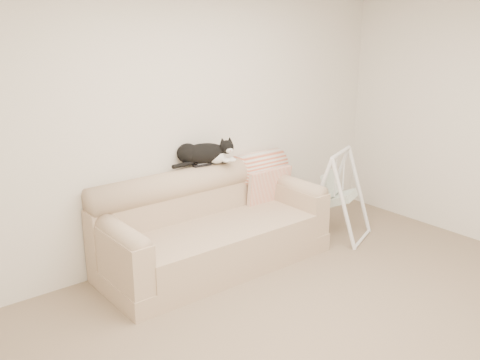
# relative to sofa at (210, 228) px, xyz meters

# --- Properties ---
(ground_plane) EXTENTS (5.00, 5.00, 0.00)m
(ground_plane) POSITION_rel_sofa_xyz_m (0.02, -1.62, -0.35)
(ground_plane) COLOR #77644D
(ground_plane) RESTS_ON ground
(room_shell) EXTENTS (5.04, 4.04, 2.60)m
(room_shell) POSITION_rel_sofa_xyz_m (0.02, -1.62, 1.18)
(room_shell) COLOR silver
(room_shell) RESTS_ON ground
(sofa) EXTENTS (2.20, 0.93, 0.90)m
(sofa) POSITION_rel_sofa_xyz_m (0.00, 0.00, 0.00)
(sofa) COLOR tan
(sofa) RESTS_ON ground
(remote_a) EXTENTS (0.18, 0.07, 0.03)m
(remote_a) POSITION_rel_sofa_xyz_m (0.09, 0.24, 0.56)
(remote_a) COLOR black
(remote_a) RESTS_ON sofa
(remote_b) EXTENTS (0.18, 0.10, 0.02)m
(remote_b) POSITION_rel_sofa_xyz_m (0.29, 0.23, 0.56)
(remote_b) COLOR black
(remote_b) RESTS_ON sofa
(tuxedo_cat) EXTENTS (0.65, 0.39, 0.26)m
(tuxedo_cat) POSITION_rel_sofa_xyz_m (0.12, 0.26, 0.67)
(tuxedo_cat) COLOR black
(tuxedo_cat) RESTS_ON sofa
(throw_blanket) EXTENTS (0.55, 0.38, 0.58)m
(throw_blanket) POSITION_rel_sofa_xyz_m (0.82, 0.23, 0.37)
(throw_blanket) COLOR #DA6341
(throw_blanket) RESTS_ON sofa
(baby_swing) EXTENTS (0.77, 0.79, 0.95)m
(baby_swing) POSITION_rel_sofa_xyz_m (1.45, -0.31, 0.12)
(baby_swing) COLOR white
(baby_swing) RESTS_ON ground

